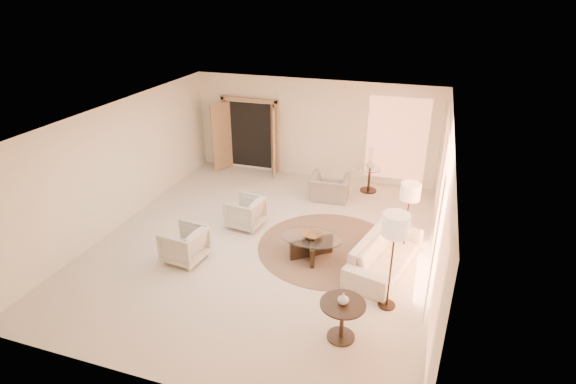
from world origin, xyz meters
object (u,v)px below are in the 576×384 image
(side_table, at_px, (369,177))
(bowl, at_px, (312,235))
(end_vase, at_px, (343,299))
(side_vase, at_px, (370,164))
(floor_lamp_near, at_px, (410,195))
(floor_lamp_far, at_px, (395,229))
(coffee_table, at_px, (312,244))
(armchair_left, at_px, (245,211))
(end_table, at_px, (342,314))
(accent_chair, at_px, (330,184))
(armchair_right, at_px, (184,243))
(sofa, at_px, (385,254))

(side_table, bearing_deg, bowl, -99.84)
(end_vase, height_order, side_vase, side_vase)
(floor_lamp_near, xyz_separation_m, floor_lamp_far, (-0.12, -1.75, 0.16))
(coffee_table, distance_m, floor_lamp_far, 2.36)
(armchair_left, bearing_deg, end_table, 50.80)
(coffee_table, xyz_separation_m, bowl, (0.00, 0.00, 0.22))
(side_vase, bearing_deg, end_vase, -85.53)
(side_table, relative_size, floor_lamp_near, 0.42)
(end_table, height_order, side_vase, side_vase)
(armchair_left, relative_size, floor_lamp_far, 0.42)
(armchair_left, distance_m, accent_chair, 2.51)
(bowl, xyz_separation_m, side_vase, (0.62, 3.59, 0.28))
(side_table, relative_size, end_vase, 3.63)
(armchair_right, height_order, end_table, armchair_right)
(sofa, bearing_deg, coffee_table, 106.20)
(sofa, height_order, armchair_left, armchair_left)
(sofa, relative_size, floor_lamp_far, 1.22)
(end_table, distance_m, side_vase, 5.74)
(accent_chair, relative_size, floor_lamp_far, 0.54)
(armchair_left, height_order, floor_lamp_far, floor_lamp_far)
(sofa, distance_m, armchair_left, 3.34)
(armchair_left, relative_size, armchair_right, 0.98)
(coffee_table, xyz_separation_m, end_vase, (1.07, -2.12, 0.48))
(side_vase, bearing_deg, floor_lamp_near, -68.37)
(sofa, relative_size, end_vase, 11.85)
(end_vase, distance_m, side_vase, 5.73)
(armchair_right, relative_size, end_vase, 4.23)
(armchair_left, distance_m, armchair_right, 1.79)
(accent_chair, bearing_deg, side_table, -140.79)
(accent_chair, height_order, side_vase, side_vase)
(accent_chair, distance_m, bowl, 2.79)
(armchair_right, distance_m, accent_chair, 4.25)
(side_vase, bearing_deg, bowl, -99.84)
(accent_chair, height_order, floor_lamp_far, floor_lamp_far)
(coffee_table, distance_m, bowl, 0.22)
(accent_chair, xyz_separation_m, floor_lamp_near, (2.07, -2.13, 0.95))
(accent_chair, bearing_deg, floor_lamp_far, 113.50)
(floor_lamp_far, bearing_deg, side_vase, 102.57)
(floor_lamp_far, bearing_deg, end_vase, -120.77)
(floor_lamp_near, relative_size, side_vase, 7.26)
(armchair_right, relative_size, floor_lamp_near, 0.48)
(armchair_left, relative_size, bowl, 2.02)
(bowl, height_order, end_vase, end_vase)
(armchair_right, xyz_separation_m, floor_lamp_far, (4.08, -0.21, 1.15))
(bowl, bearing_deg, end_table, -63.26)
(armchair_right, distance_m, side_table, 5.42)
(armchair_right, distance_m, bowl, 2.57)
(sofa, xyz_separation_m, floor_lamp_far, (0.20, -1.16, 1.22))
(side_vase, bearing_deg, end_table, -85.53)
(side_table, bearing_deg, side_vase, 90.00)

